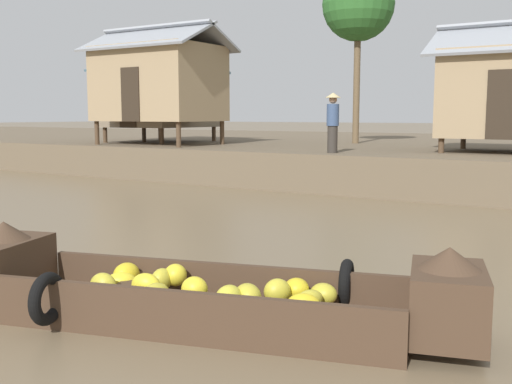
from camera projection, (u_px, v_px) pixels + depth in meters
The scene contains 6 objects.
ground_plane at pixel (429, 245), 9.76m from camera, with size 300.00×300.00×0.00m, color #726047.
banana_boat at pixel (204, 293), 6.01m from camera, with size 5.41×2.55×0.94m.
stilt_house_left at pixel (160, 96), 23.21m from camera, with size 3.93×4.07×3.50m.
stilt_house_mid_left at pixel (159, 82), 21.13m from camera, with size 4.85×3.34×4.17m.
palm_tree_near at pixel (358, 6), 21.65m from camera, with size 2.63×2.63×6.35m.
vendor_person at pixel (333, 119), 16.47m from camera, with size 0.44×0.44×1.66m.
Camera 1 is at (2.66, 0.38, 2.11)m, focal length 41.84 mm.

